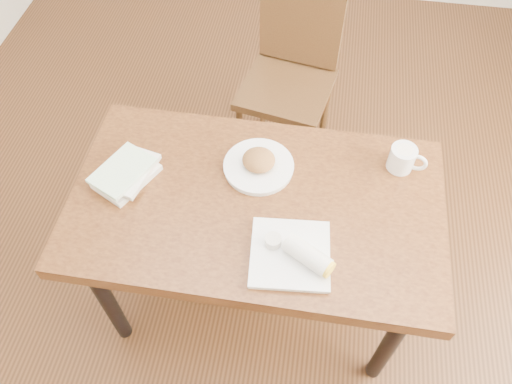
# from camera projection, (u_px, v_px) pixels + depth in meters

# --- Properties ---
(ground) EXTENTS (4.00, 5.00, 0.01)m
(ground) POSITION_uv_depth(u_px,v_px,m) (256.00, 293.00, 2.32)
(ground) COLOR #472814
(ground) RESTS_ON ground
(table) EXTENTS (1.29, 0.75, 0.75)m
(table) POSITION_uv_depth(u_px,v_px,m) (256.00, 214.00, 1.78)
(table) COLOR brown
(table) RESTS_ON ground
(chair_far) EXTENTS (0.49, 0.49, 0.95)m
(chair_far) POSITION_uv_depth(u_px,v_px,m) (292.00, 66.00, 2.43)
(chair_far) COLOR #402A12
(chair_far) RESTS_ON ground
(plate_scone) EXTENTS (0.25, 0.25, 0.08)m
(plate_scone) POSITION_uv_depth(u_px,v_px,m) (259.00, 164.00, 1.78)
(plate_scone) COLOR white
(plate_scone) RESTS_ON table
(coffee_mug) EXTENTS (0.14, 0.09, 0.09)m
(coffee_mug) POSITION_uv_depth(u_px,v_px,m) (403.00, 158.00, 1.76)
(coffee_mug) COLOR white
(coffee_mug) RESTS_ON table
(plate_burrito) EXTENTS (0.28, 0.27, 0.08)m
(plate_burrito) POSITION_uv_depth(u_px,v_px,m) (296.00, 254.00, 1.56)
(plate_burrito) COLOR white
(plate_burrito) RESTS_ON table
(book_stack) EXTENTS (0.23, 0.26, 0.06)m
(book_stack) POSITION_uv_depth(u_px,v_px,m) (126.00, 173.00, 1.75)
(book_stack) COLOR white
(book_stack) RESTS_ON table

